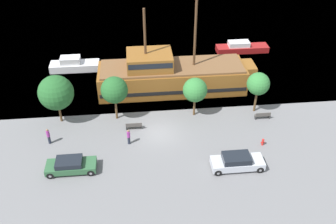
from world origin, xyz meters
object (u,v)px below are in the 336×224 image
object	(u,v)px
fire_hydrant	(263,142)
bench_promenade_west	(134,126)
moored_boat_dockside	(74,65)
parked_car_curb_front	(71,165)
pedestrian_walking_far	(129,137)
bench_promenade_east	(263,115)
parked_car_curb_mid	(237,162)
pirate_ship	(171,75)
moored_boat_outer	(241,48)
pedestrian_walking_near	(48,136)

from	to	relation	value
fire_hydrant	bench_promenade_west	size ratio (longest dim) A/B	0.45
moored_boat_dockside	parked_car_curb_front	xyz separation A→B (m)	(1.70, -19.32, -0.03)
pedestrian_walking_far	bench_promenade_east	bearing A→B (deg)	10.74
parked_car_curb_front	parked_car_curb_mid	xyz separation A→B (m)	(15.06, -1.13, 0.07)
bench_promenade_east	pedestrian_walking_far	size ratio (longest dim) A/B	0.97
parked_car_curb_mid	pedestrian_walking_far	world-z (taller)	pedestrian_walking_far
parked_car_curb_mid	fire_hydrant	size ratio (longest dim) A/B	6.26
pirate_ship	bench_promenade_west	xyz separation A→B (m)	(-4.65, -7.60, -1.44)
fire_hydrant	bench_promenade_east	size ratio (longest dim) A/B	0.47
fire_hydrant	bench_promenade_west	bearing A→B (deg)	163.17
moored_boat_outer	parked_car_curb_mid	distance (m)	24.49
bench_promenade_east	pedestrian_walking_near	bearing A→B (deg)	-175.10
moored_boat_dockside	bench_promenade_east	distance (m)	25.23
pirate_ship	bench_promenade_east	world-z (taller)	pirate_ship
fire_hydrant	pedestrian_walking_far	distance (m)	13.26
moored_boat_outer	bench_promenade_east	bearing A→B (deg)	-96.80
parked_car_curb_front	bench_promenade_west	bearing A→B (deg)	43.89
bench_promenade_east	pedestrian_walking_near	xyz separation A→B (m)	(-22.34, -1.92, 0.47)
parked_car_curb_mid	pirate_ship	bearing A→B (deg)	107.69
moored_boat_outer	parked_car_curb_front	bearing A→B (deg)	-134.06
parked_car_curb_front	pedestrian_walking_near	size ratio (longest dim) A/B	2.54
pirate_ship	fire_hydrant	bearing A→B (deg)	-55.10
parked_car_curb_mid	pedestrian_walking_far	xyz separation A→B (m)	(-9.78, 4.46, 0.12)
moored_boat_outer	parked_car_curb_mid	world-z (taller)	moored_boat_outer
bench_promenade_west	pedestrian_walking_near	distance (m)	8.55
fire_hydrant	pedestrian_walking_far	bearing A→B (deg)	173.39
parked_car_curb_front	bench_promenade_east	xyz separation A→B (m)	(19.77, 6.07, -0.23)
bench_promenade_east	pedestrian_walking_far	world-z (taller)	pedestrian_walking_far
parked_car_curb_mid	parked_car_curb_front	bearing A→B (deg)	175.71
bench_promenade_west	moored_boat_dockside	bearing A→B (deg)	118.83
bench_promenade_east	fire_hydrant	bearing A→B (deg)	-107.16
bench_promenade_east	bench_promenade_west	world-z (taller)	same
pirate_ship	moored_boat_outer	xyz separation A→B (m)	(11.23, 9.23, -1.29)
fire_hydrant	pedestrian_walking_near	distance (m)	21.16
fire_hydrant	bench_promenade_east	distance (m)	4.47
parked_car_curb_mid	bench_promenade_west	xyz separation A→B (m)	(-9.22, 6.75, -0.30)
moored_boat_dockside	parked_car_curb_front	size ratio (longest dim) A/B	1.42
parked_car_curb_front	fire_hydrant	xyz separation A→B (m)	(18.45, 1.80, -0.26)
parked_car_curb_front	pedestrian_walking_near	xyz separation A→B (m)	(-2.58, 4.16, 0.23)
moored_boat_outer	parked_car_curb_front	world-z (taller)	moored_boat_outer
pedestrian_walking_near	moored_boat_outer	bearing A→B (deg)	36.96
pirate_ship	bench_promenade_west	world-z (taller)	pirate_ship
pedestrian_walking_near	parked_car_curb_mid	bearing A→B (deg)	-16.69
parked_car_curb_front	pedestrian_walking_far	world-z (taller)	pedestrian_walking_far
pedestrian_walking_far	parked_car_curb_mid	bearing A→B (deg)	-24.51
bench_promenade_east	bench_promenade_west	bearing A→B (deg)	-178.11
fire_hydrant	pedestrian_walking_near	world-z (taller)	pedestrian_walking_near
parked_car_curb_mid	bench_promenade_east	size ratio (longest dim) A/B	2.91
moored_boat_dockside	pedestrian_walking_near	size ratio (longest dim) A/B	3.61
moored_boat_outer	fire_hydrant	size ratio (longest dim) A/B	9.71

